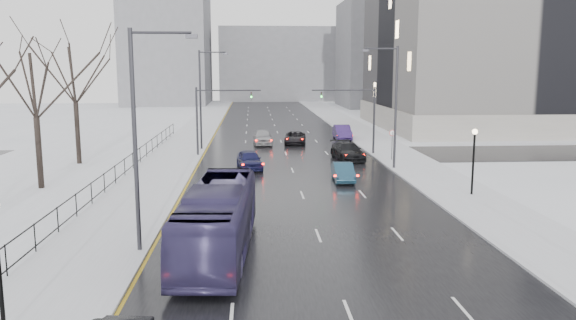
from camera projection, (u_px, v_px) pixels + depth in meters
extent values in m
cube|color=black|center=(280.00, 139.00, 65.41)|extent=(16.00, 150.00, 0.04)
cube|color=black|center=(286.00, 155.00, 53.60)|extent=(130.00, 10.00, 0.04)
cube|color=silver|center=(189.00, 140.00, 64.74)|extent=(5.00, 150.00, 0.16)
cube|color=silver|center=(369.00, 138.00, 66.07)|extent=(5.00, 150.00, 0.16)
cube|color=white|center=(106.00, 140.00, 64.15)|extent=(14.00, 150.00, 0.12)
cube|color=black|center=(95.00, 180.00, 34.83)|extent=(0.04, 70.00, 0.05)
cube|color=black|center=(96.00, 196.00, 34.99)|extent=(0.04, 70.00, 0.05)
cylinder|color=black|center=(96.00, 190.00, 34.93)|extent=(0.06, 0.06, 1.30)
cylinder|color=#2D2D33|center=(396.00, 109.00, 45.44)|extent=(0.20, 0.20, 10.00)
cylinder|color=#2D2D33|center=(382.00, 49.00, 44.57)|extent=(2.60, 0.12, 0.12)
cube|color=#2D2D33|center=(365.00, 50.00, 44.51)|extent=(0.50, 0.25, 0.18)
cylinder|color=#2D2D33|center=(135.00, 144.00, 24.69)|extent=(0.20, 0.20, 10.00)
cylinder|color=#2D2D33|center=(161.00, 33.00, 23.98)|extent=(2.60, 0.12, 0.12)
cube|color=#2D2D33|center=(192.00, 36.00, 24.09)|extent=(0.50, 0.25, 0.18)
cylinder|color=#2D2D33|center=(200.00, 101.00, 56.19)|extent=(0.20, 0.20, 10.00)
cylinder|color=#2D2D33|center=(212.00, 52.00, 55.49)|extent=(2.60, 0.12, 0.12)
cube|color=#2D2D33|center=(226.00, 54.00, 55.60)|extent=(0.50, 0.25, 0.18)
cylinder|color=black|center=(473.00, 164.00, 36.22)|extent=(0.14, 0.14, 4.00)
sphere|color=#FFE5B2|center=(475.00, 132.00, 35.88)|extent=(0.36, 0.36, 0.36)
cylinder|color=#2D2D33|center=(374.00, 121.00, 53.60)|extent=(0.20, 0.20, 6.50)
cylinder|color=#2D2D33|center=(343.00, 90.00, 52.93)|extent=(6.00, 0.12, 0.12)
imported|color=#2D2D33|center=(321.00, 97.00, 52.89)|extent=(0.15, 0.18, 0.90)
sphere|color=#19FF33|center=(321.00, 97.00, 52.75)|extent=(0.16, 0.16, 0.16)
cylinder|color=#2D2D33|center=(197.00, 122.00, 52.54)|extent=(0.20, 0.20, 6.50)
cylinder|color=#2D2D33|center=(229.00, 90.00, 52.25)|extent=(6.00, 0.12, 0.12)
imported|color=#2D2D33|center=(251.00, 97.00, 52.48)|extent=(0.15, 0.18, 0.90)
sphere|color=#19FF33|center=(251.00, 97.00, 52.33)|extent=(0.16, 0.16, 0.16)
cylinder|color=#2D2D33|center=(392.00, 146.00, 50.01)|extent=(0.06, 0.06, 2.50)
cylinder|color=white|center=(392.00, 133.00, 49.83)|extent=(0.60, 0.03, 0.60)
torus|color=#B20C0C|center=(392.00, 133.00, 49.83)|extent=(0.58, 0.06, 0.58)
cube|color=gray|center=(528.00, 40.00, 77.47)|extent=(40.00, 30.00, 24.00)
cube|color=gray|center=(523.00, 116.00, 79.19)|extent=(40.60, 30.60, 3.00)
cube|color=slate|center=(398.00, 54.00, 119.53)|extent=(24.00, 20.00, 22.00)
cube|color=slate|center=(168.00, 42.00, 125.73)|extent=(18.00, 22.00, 28.00)
cube|color=slate|center=(280.00, 65.00, 142.96)|extent=(30.00, 18.00, 18.00)
imported|color=#362E5B|center=(218.00, 220.00, 25.08)|extent=(3.40, 11.42, 3.14)
imported|color=#15163F|center=(249.00, 160.00, 46.17)|extent=(2.42, 4.73, 1.54)
imported|color=navy|center=(343.00, 172.00, 41.32)|extent=(1.57, 4.10, 1.34)
imported|color=black|center=(295.00, 138.00, 61.35)|extent=(2.74, 5.06, 1.35)
imported|color=black|center=(348.00, 151.00, 50.83)|extent=(2.85, 5.62, 1.56)
imported|color=gray|center=(263.00, 137.00, 60.79)|extent=(2.13, 4.94, 1.66)
imported|color=navy|center=(342.00, 132.00, 65.10)|extent=(1.86, 5.07, 1.66)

